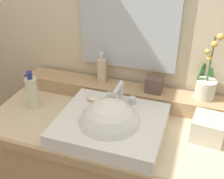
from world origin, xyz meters
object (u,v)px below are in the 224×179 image
at_px(soap_bar, 94,98).
at_px(lotion_bottle, 32,92).
at_px(soap_dispenser, 102,70).
at_px(tissue_box, 208,128).
at_px(potted_plant, 206,84).
at_px(sink_basin, 110,127).
at_px(trinket_box, 154,85).

relative_size(soap_bar, lotion_bottle, 0.36).
xyz_separation_m(soap_dispenser, tissue_box, (0.55, -0.20, -0.09)).
distance_m(soap_bar, potted_plant, 0.53).
bearing_deg(tissue_box, soap_bar, 178.24).
bearing_deg(lotion_bottle, sink_basin, -10.07).
bearing_deg(tissue_box, potted_plant, 99.25).
height_order(trinket_box, lotion_bottle, lotion_bottle).
relative_size(lotion_bottle, tissue_box, 1.50).
height_order(potted_plant, lotion_bottle, potted_plant).
distance_m(soap_bar, soap_dispenser, 0.19).
bearing_deg(trinket_box, soap_bar, -145.95).
distance_m(trinket_box, tissue_box, 0.33).
relative_size(sink_basin, soap_bar, 6.49).
height_order(soap_bar, tissue_box, tissue_box).
relative_size(sink_basin, soap_dispenser, 2.76).
bearing_deg(trinket_box, soap_dispenser, 177.64).
distance_m(soap_dispenser, lotion_bottle, 0.36).
relative_size(soap_dispenser, lotion_bottle, 0.85).
xyz_separation_m(sink_basin, soap_bar, (-0.12, 0.12, 0.05)).
height_order(potted_plant, soap_dispenser, potted_plant).
bearing_deg(sink_basin, lotion_bottle, 169.93).
relative_size(soap_dispenser, trinket_box, 2.03).
distance_m(sink_basin, potted_plant, 0.49).
bearing_deg(trinket_box, sink_basin, -113.28).
bearing_deg(tissue_box, lotion_bottle, -178.01).
xyz_separation_m(sink_basin, potted_plant, (0.37, 0.31, 0.12)).
xyz_separation_m(soap_bar, tissue_box, (0.52, -0.02, -0.03)).
xyz_separation_m(soap_dispenser, lotion_bottle, (-0.28, -0.23, -0.06)).
xyz_separation_m(soap_bar, soap_dispenser, (-0.03, 0.18, 0.06)).
relative_size(sink_basin, lotion_bottle, 2.34).
relative_size(soap_bar, tissue_box, 0.54).
height_order(sink_basin, lotion_bottle, lotion_bottle).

